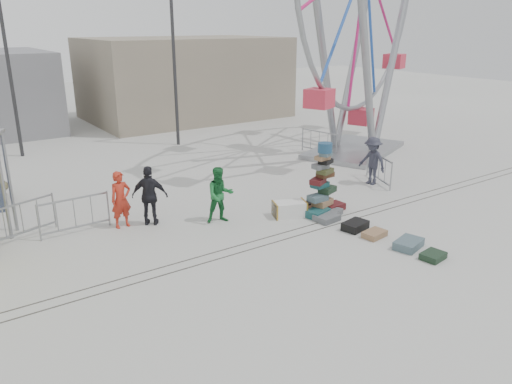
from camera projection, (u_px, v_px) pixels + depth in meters
ground at (291, 249)px, 13.59m from camera, size 90.00×90.00×0.00m
track_line_near at (277, 242)px, 14.05m from camera, size 40.00×0.04×0.01m
track_line_far at (269, 237)px, 14.37m from camera, size 40.00×0.04×0.01m
building_right at (184, 78)px, 32.15m from camera, size 12.00×8.00×5.00m
lamp_post_right at (176, 53)px, 23.95m from camera, size 1.41×0.25×8.00m
lamp_post_left at (10, 56)px, 21.76m from camera, size 1.41×0.25×8.00m
suitcase_tower at (322, 193)px, 16.08m from camera, size 1.67×1.47×2.31m
steamer_trunk at (289, 209)px, 15.85m from camera, size 1.17×0.91×0.48m
row_case_0 at (308, 211)px, 16.06m from camera, size 0.80×0.72×0.20m
row_case_1 at (327, 218)px, 15.53m from camera, size 0.79×0.66×0.19m
row_case_2 at (355, 226)px, 14.86m from camera, size 0.88×0.68×0.24m
row_case_3 at (374, 234)px, 14.35m from camera, size 0.76×0.56×0.18m
row_case_4 at (409, 244)px, 13.64m from camera, size 0.99×0.79×0.23m
row_case_5 at (433, 256)px, 13.00m from camera, size 0.70×0.58×0.18m
barricade_dummy_b at (22, 220)px, 14.12m from camera, size 1.93×0.73×1.10m
barricade_dummy_c at (75, 215)px, 14.49m from camera, size 2.00×0.15×1.10m
barricade_wheel_front at (379, 169)px, 19.08m from camera, size 0.84×1.89×1.10m
barricade_wheel_back at (319, 142)px, 23.37m from camera, size 0.47×1.98×1.10m
pedestrian_red at (121, 200)px, 14.82m from camera, size 0.66×0.46×1.73m
pedestrian_green at (220, 195)px, 15.20m from camera, size 1.00×0.87×1.75m
pedestrian_black at (150, 196)px, 14.98m from camera, size 1.14×0.98×1.84m
pedestrian_grey at (372, 161)px, 18.82m from camera, size 0.75×1.22×1.82m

